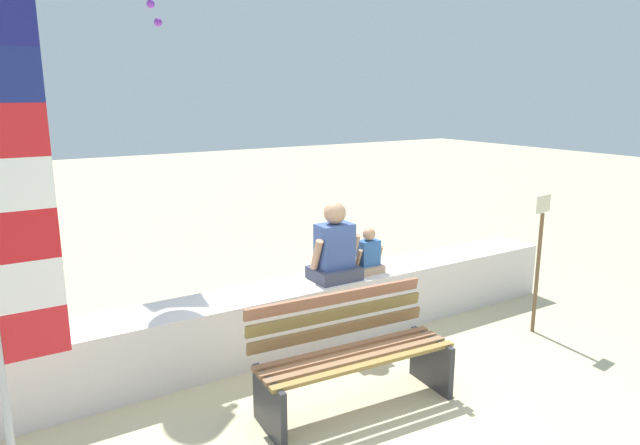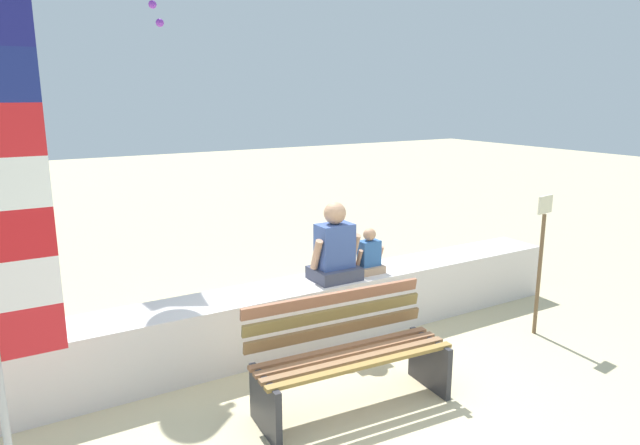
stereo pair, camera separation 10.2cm
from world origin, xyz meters
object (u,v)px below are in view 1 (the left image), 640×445
park_bench (351,356)px  sign_post (539,253)px  person_adult (335,250)px  flag_banner (7,210)px  person_child (369,255)px

park_bench → sign_post: 2.50m
person_adult → park_bench: bearing=-117.4°
person_adult → flag_banner: (-2.87, -0.79, 0.86)m
park_bench → person_child: size_ratio=3.45×
flag_banner → sign_post: 4.82m
park_bench → person_adult: 1.41m
person_adult → person_child: person_adult is taller
person_adult → person_child: bearing=0.1°
person_adult → sign_post: (1.86, -1.01, -0.08)m
flag_banner → sign_post: bearing=-2.7°
park_bench → sign_post: (2.46, 0.15, 0.44)m
sign_post → person_child: bearing=144.8°
park_bench → person_adult: (0.60, 1.16, 0.52)m
park_bench → person_child: person_child is taller
park_bench → flag_banner: 2.68m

